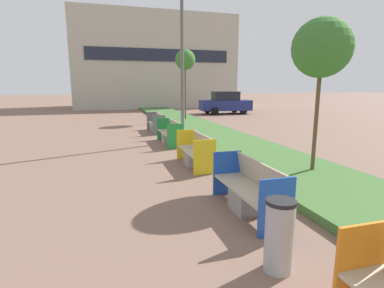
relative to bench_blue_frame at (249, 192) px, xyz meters
name	(u,v)px	position (x,y,z in m)	size (l,w,h in m)	color
planter_grass_strip	(245,149)	(2.26, 4.78, -0.28)	(2.80, 120.00, 0.18)	#426B33
building_backdrop	(154,63)	(3.06, 29.41, 4.46)	(16.87, 7.73, 9.64)	#B2AD9E
bench_blue_frame	(249,192)	(0.00, 0.00, 0.00)	(0.65, 2.01, 0.94)	gray
bench_yellow_frame	(196,154)	(0.00, 3.39, 0.00)	(0.65, 1.90, 0.94)	gray
bench_green_frame	(170,135)	(0.00, 6.97, 0.00)	(0.65, 2.16, 0.94)	gray
bench_grey_frame	(156,125)	(0.00, 10.27, 0.00)	(0.65, 2.01, 0.94)	gray
litter_bin	(279,236)	(-0.49, -1.78, 0.11)	(0.38, 0.38, 0.94)	#9EA0A5
street_lamp_post	(182,39)	(0.61, 7.29, 3.76)	(0.24, 0.44, 7.49)	#56595B
sapling_tree_near	(322,48)	(2.61, 1.55, 2.83)	(1.43, 1.43, 3.93)	brown
sapling_tree_far	(185,60)	(2.61, 14.25, 3.55)	(1.29, 1.29, 4.60)	brown
parked_car_distant	(225,103)	(7.24, 18.62, 0.55)	(4.38, 2.24, 1.86)	navy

